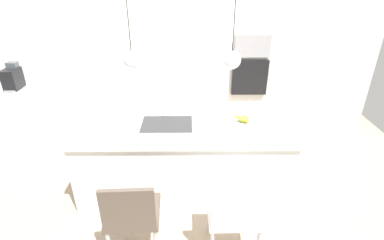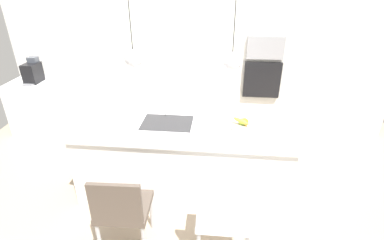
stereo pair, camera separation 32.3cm
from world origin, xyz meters
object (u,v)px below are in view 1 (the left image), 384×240
Objects in this scene: chair_middle at (235,212)px; coffee_machine at (12,78)px; microwave at (252,46)px; chair_near at (132,213)px; oven at (250,77)px; fruit_bowl at (244,122)px.

coffee_machine is at bearing 143.59° from chair_middle.
chair_near is (-1.47, -2.51, -0.90)m from microwave.
chair_middle is (-0.56, -2.51, -0.40)m from oven.
coffee_machine is 3.60m from microwave.
microwave reaches higher than oven.
oven is at bearing 4.77° from coffee_machine.
chair_middle is (0.91, -0.00, 0.00)m from chair_near.
microwave is 0.62× the size of chair_middle.
coffee_machine is 3.09m from chair_near.
chair_middle is at bearing -102.50° from oven.
microwave is at bearing 4.77° from coffee_machine.
microwave is at bearing 0.00° from oven.
fruit_bowl is 1.47m from chair_near.
coffee_machine reaches higher than chair_near.
fruit_bowl reaches higher than chair_middle.
oven is (3.56, 0.30, -0.10)m from coffee_machine.
microwave is at bearing 59.68° from chair_near.
oven is 0.64× the size of chair_middle.
chair_near is at bearing -46.63° from coffee_machine.
coffee_machine is at bearing 157.18° from fruit_bowl.
oven is 0.64× the size of chair_near.
microwave reaches higher than chair_near.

